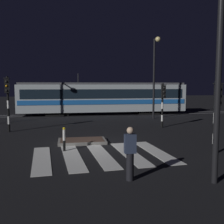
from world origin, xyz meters
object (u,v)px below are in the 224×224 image
Objects in this scene: traffic_light_corner_far_right at (163,99)px; tram at (103,97)px; pedestrian_waiting_at_kerb at (130,153)px; bollard_island_edge at (64,139)px; traffic_light_corner_far_left at (8,96)px; traffic_light_corner_near_right at (217,106)px; street_lamp_trackside_right at (155,68)px.

traffic_light_corner_far_right is 0.18× the size of tram.
pedestrian_waiting_at_kerb is at bearing -115.60° from traffic_light_corner_far_right.
pedestrian_waiting_at_kerb is at bearing -63.50° from bollard_island_edge.
traffic_light_corner_far_left is 3.20× the size of bollard_island_edge.
traffic_light_corner_far_right is at bearing 87.07° from traffic_light_corner_near_right.
traffic_light_corner_far_left is (-9.96, 7.40, 0.24)m from traffic_light_corner_near_right.
pedestrian_waiting_at_kerb is 4.65m from bollard_island_edge.
tram is 19.21m from pedestrian_waiting_at_kerb.
pedestrian_waiting_at_kerb is at bearing -111.38° from street_lamp_trackside_right.
street_lamp_trackside_right is 6.54m from tram.
tram is 15.49m from bollard_island_edge.
traffic_light_corner_far_left is at bearing 121.85° from bollard_island_edge.
street_lamp_trackside_right reaches higher than traffic_light_corner_far_left.
tram is at bearing 98.74° from traffic_light_corner_near_right.
street_lamp_trackside_right is at bearing 68.62° from pedestrian_waiting_at_kerb.
bollard_island_edge is at bearing -126.61° from street_lamp_trackside_right.
traffic_light_corner_near_right is 0.19× the size of tram.
traffic_light_corner_far_right is at bearing 0.33° from traffic_light_corner_far_left.
traffic_light_corner_far_right is (0.38, 7.46, -0.04)m from traffic_light_corner_near_right.
tram is 15.27× the size of bollard_island_edge.
traffic_light_corner_near_right is 12.55m from street_lamp_trackside_right.
street_lamp_trackside_right is 6.35× the size of bollard_island_edge.
tram reaches higher than traffic_light_corner_far_right.
traffic_light_corner_far_left is 0.50× the size of street_lamp_trackside_right.
traffic_light_corner_far_right is 0.44× the size of street_lamp_trackside_right.
traffic_light_corner_far_left reaches higher than bollard_island_edge.
street_lamp_trackside_right is at bearing -48.24° from tram.
traffic_light_corner_far_left is 6.92m from bollard_island_edge.
traffic_light_corner_near_right is at bearing 29.15° from pedestrian_waiting_at_kerb.
traffic_light_corner_near_right is 1.86× the size of pedestrian_waiting_at_kerb.
tram is (-2.56, 16.68, -0.35)m from traffic_light_corner_near_right.
traffic_light_corner_far_right reaches higher than pedestrian_waiting_at_kerb.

